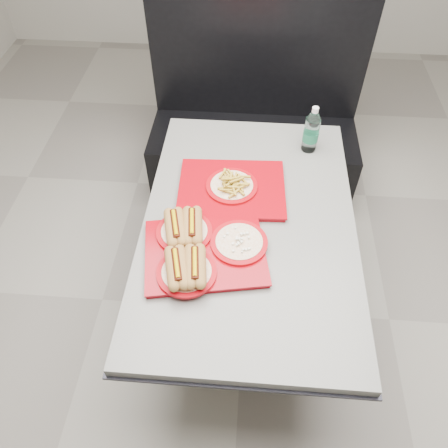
# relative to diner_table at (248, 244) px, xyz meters

# --- Properties ---
(ground) EXTENTS (6.00, 6.00, 0.00)m
(ground) POSITION_rel_diner_table_xyz_m (0.00, 0.00, -0.58)
(ground) COLOR gray
(ground) RESTS_ON ground
(diner_table) EXTENTS (0.92, 1.42, 0.75)m
(diner_table) POSITION_rel_diner_table_xyz_m (0.00, 0.00, 0.00)
(diner_table) COLOR black
(diner_table) RESTS_ON ground
(booth_bench) EXTENTS (1.30, 0.57, 1.35)m
(booth_bench) POSITION_rel_diner_table_xyz_m (0.00, 1.09, -0.18)
(booth_bench) COLOR black
(booth_bench) RESTS_ON ground
(tray_near) EXTENTS (0.53, 0.45, 0.10)m
(tray_near) POSITION_rel_diner_table_xyz_m (-0.19, -0.20, 0.20)
(tray_near) COLOR #97040D
(tray_near) RESTS_ON diner_table
(tray_far) EXTENTS (0.49, 0.39, 0.09)m
(tray_far) POSITION_rel_diner_table_xyz_m (-0.09, 0.17, 0.19)
(tray_far) COLOR #97040D
(tray_far) RESTS_ON diner_table
(water_bottle) EXTENTS (0.08, 0.08, 0.24)m
(water_bottle) POSITION_rel_diner_table_xyz_m (0.27, 0.50, 0.27)
(water_bottle) COLOR silver
(water_bottle) RESTS_ON diner_table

